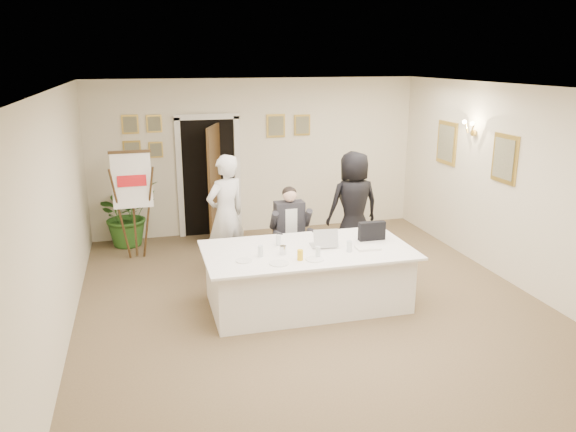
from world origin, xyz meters
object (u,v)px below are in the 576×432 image
Objects in this scene: seated_man at (290,231)px; standing_woman at (353,205)px; conference_table at (307,276)px; potted_palm at (127,214)px; laptop at (323,236)px; steel_jug at (283,250)px; flip_chart at (134,211)px; oj_glass at (300,255)px; standing_man at (226,215)px; paper_stack at (368,248)px; laptop_bag at (372,231)px.

standing_woman is at bearing 20.25° from seated_man.
potted_palm reaches higher than conference_table.
seated_man is 1.22× the size of potted_palm.
seated_man is 3.14m from potted_palm.
laptop is 0.62m from steel_jug.
oj_glass is (1.95, -2.76, 0.04)m from flip_chart.
flip_chart is 3.09m from steel_jug.
standing_man is at bearing -35.79° from flip_chart.
laptop reaches higher than conference_table.
oj_glass is at bearing 49.84° from standing_woman.
laptop is 0.59m from paper_stack.
steel_jug reaches higher than conference_table.
oj_glass is at bearing -155.91° from laptop_bag.
potted_palm is 3.73× the size of paper_stack.
oj_glass is at bearing -129.80° from laptop.
laptop is (0.17, -1.01, 0.23)m from seated_man.
standing_man reaches higher than seated_man.
seated_man is at bearing 79.71° from oj_glass.
standing_man is at bearing 107.08° from steel_jug.
paper_stack is (0.75, -0.20, 0.40)m from conference_table.
standing_man reaches higher than laptop.
standing_woman is 4.80× the size of laptop_bag.
standing_man reaches higher than steel_jug.
standing_man is at bearing -49.81° from potted_palm.
conference_table is 0.87m from paper_stack.
standing_woman is 13.36× the size of oj_glass.
seated_man is 10.49× the size of oj_glass.
standing_woman is at bearing 74.41° from paper_stack.
oj_glass is (-0.44, -0.44, -0.07)m from laptop.
oj_glass is (-0.21, -0.38, 0.45)m from conference_table.
laptop_bag is 1.26m from oj_glass.
flip_chart reaches higher than potted_palm.
standing_man is 13.86× the size of oj_glass.
laptop is 3.14× the size of steel_jug.
seated_man is at bearing 118.58° from paper_stack.
conference_table is 0.58m from steel_jug.
standing_woman is 1.85m from laptop.
laptop is at bearing 15.37° from conference_table.
standing_man is 1.73m from laptop.
steel_jug is at bearing 119.93° from oj_glass.
oj_glass is at bearing -59.48° from potted_palm.
oj_glass is at bearing -169.39° from paper_stack.
paper_stack is (-0.19, -0.33, -0.11)m from laptop_bag.
paper_stack is at bearing -120.20° from laptop_bag.
standing_woman reaches higher than laptop.
laptop_bag is at bearing -36.02° from flip_chart.
standing_man is at bearing 154.21° from seated_man.
potted_palm reaches higher than laptop.
paper_stack reaches higher than conference_table.
standing_woman is at bearing 53.65° from oj_glass.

